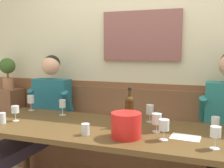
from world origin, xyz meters
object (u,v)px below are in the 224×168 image
(wine_glass_near_bucket, at_px, (164,125))
(wine_glass_left_end, at_px, (15,110))
(water_tumbler_right, at_px, (2,118))
(potted_plant, at_px, (8,70))
(wine_bottle_clear_water, at_px, (129,110))
(wine_glass_mid_right, at_px, (157,119))
(wine_glass_center_front, at_px, (150,111))
(wine_glass_mid_left, at_px, (215,121))
(wine_glass_center_rear, at_px, (62,105))
(wine_glass_right_end, at_px, (31,100))
(wine_glass_by_bottle, at_px, (215,133))
(wall_bench, at_px, (131,151))
(water_tumbler_left, at_px, (85,129))
(person_left_seat, at_px, (34,121))
(ice_bucket, at_px, (126,125))
(dining_table, at_px, (109,136))

(wine_glass_near_bucket, xyz_separation_m, wine_glass_left_end, (-1.34, 0.07, -0.01))
(water_tumbler_right, height_order, potted_plant, potted_plant)
(wine_bottle_clear_water, bearing_deg, wine_glass_mid_right, -14.59)
(wine_bottle_clear_water, distance_m, wine_glass_center_front, 0.25)
(wine_glass_center_front, distance_m, wine_glass_near_bucket, 0.49)
(wine_glass_mid_left, bearing_deg, wine_glass_center_rear, 175.83)
(wine_glass_left_end, distance_m, potted_plant, 1.14)
(wine_glass_mid_right, distance_m, wine_glass_mid_left, 0.45)
(wine_glass_center_rear, distance_m, water_tumbler_right, 0.56)
(water_tumbler_right, bearing_deg, wine_glass_center_rear, 53.18)
(wine_glass_right_end, xyz_separation_m, potted_plant, (-0.62, 0.39, 0.27))
(wine_glass_right_end, distance_m, wine_glass_by_bottle, 1.89)
(wine_glass_center_front, height_order, wine_glass_mid_left, wine_glass_center_front)
(wall_bench, relative_size, water_tumbler_left, 30.83)
(person_left_seat, distance_m, wine_glass_right_end, 0.23)
(wine_glass_right_end, xyz_separation_m, water_tumbler_right, (0.09, -0.52, -0.07))
(wine_glass_center_front, xyz_separation_m, wine_glass_right_end, (-1.28, 0.04, 0.01))
(wine_glass_near_bucket, relative_size, water_tumbler_right, 1.57)
(person_left_seat, relative_size, wine_glass_near_bucket, 8.74)
(ice_bucket, relative_size, water_tumbler_left, 2.57)
(wine_glass_near_bucket, bearing_deg, wine_glass_mid_left, 42.04)
(wine_bottle_clear_water, bearing_deg, water_tumbler_left, -128.49)
(wall_bench, xyz_separation_m, wine_glass_left_end, (-0.87, -0.77, 0.55))
(wine_bottle_clear_water, xyz_separation_m, wine_glass_near_bucket, (0.32, -0.24, -0.03))
(dining_table, distance_m, wine_glass_center_rear, 0.66)
(wine_glass_mid_right, xyz_separation_m, wine_glass_near_bucket, (0.08, -0.18, 0.01))
(wine_glass_mid_left, bearing_deg, person_left_seat, 174.99)
(dining_table, height_order, wine_glass_by_bottle, wine_glass_by_bottle)
(wine_glass_center_front, bearing_deg, water_tumbler_left, -125.90)
(ice_bucket, height_order, water_tumbler_right, ice_bucket)
(wine_glass_mid_right, relative_size, wine_glass_left_end, 1.05)
(wine_glass_near_bucket, bearing_deg, potted_plant, 157.29)
(wall_bench, bearing_deg, wine_bottle_clear_water, -76.29)
(wine_glass_near_bucket, height_order, water_tumbler_right, wine_glass_near_bucket)
(wine_glass_left_end, xyz_separation_m, potted_plant, (-0.76, 0.81, 0.28))
(wine_bottle_clear_water, bearing_deg, ice_bucket, -78.78)
(wall_bench, bearing_deg, wine_glass_mid_right, -60.00)
(wine_glass_center_rear, distance_m, wine_glass_near_bucket, 1.13)
(wine_glass_by_bottle, bearing_deg, water_tumbler_left, -178.90)
(dining_table, height_order, wine_bottle_clear_water, wine_bottle_clear_water)
(wine_glass_by_bottle, bearing_deg, wall_bench, 131.75)
(dining_table, xyz_separation_m, wine_bottle_clear_water, (0.15, 0.08, 0.22))
(water_tumbler_left, bearing_deg, wine_bottle_clear_water, 51.51)
(wine_bottle_clear_water, xyz_separation_m, potted_plant, (-1.78, 0.64, 0.24))
(ice_bucket, bearing_deg, wine_glass_near_bucket, 6.91)
(wine_glass_mid_right, bearing_deg, dining_table, -177.03)
(wine_glass_left_end, bearing_deg, person_left_seat, 103.32)
(wine_glass_left_end, relative_size, water_tumbler_left, 1.60)
(water_tumbler_left, distance_m, potted_plant, 1.83)
(wine_bottle_clear_water, distance_m, wine_glass_right_end, 1.18)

